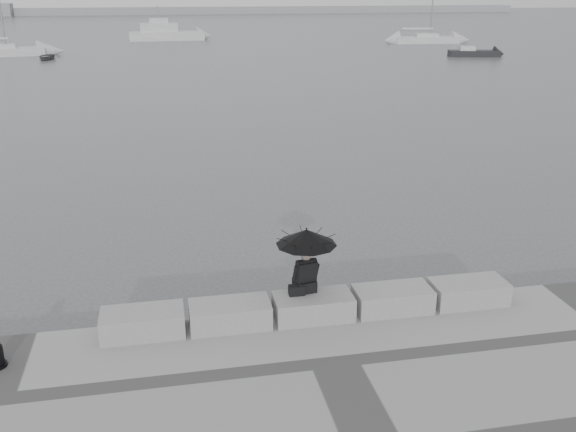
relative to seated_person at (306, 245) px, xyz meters
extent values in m
plane|color=#474A4C|center=(0.10, 0.21, -2.02)|extent=(360.00, 360.00, 0.00)
cube|color=gray|center=(-3.30, -0.24, -1.27)|extent=(1.60, 0.80, 0.50)
cube|color=gray|center=(-1.60, -0.24, -1.27)|extent=(1.60, 0.80, 0.50)
cube|color=gray|center=(0.10, -0.24, -1.27)|extent=(1.60, 0.80, 0.50)
cube|color=gray|center=(1.80, -0.24, -1.27)|extent=(1.60, 0.80, 0.50)
cube|color=gray|center=(3.50, -0.24, -1.27)|extent=(1.60, 0.80, 0.50)
sphere|color=#726056|center=(0.00, 0.02, -0.24)|extent=(0.21, 0.21, 0.21)
cylinder|color=black|center=(0.00, 0.01, -0.17)|extent=(0.02, 0.02, 1.00)
cone|color=black|center=(0.00, 0.01, 0.17)|extent=(1.24, 1.24, 0.32)
sphere|color=black|center=(0.00, 0.01, 0.35)|extent=(0.04, 0.04, 0.04)
cube|color=black|center=(-0.22, -0.13, -0.92)|extent=(0.32, 0.18, 0.21)
cube|color=gray|center=(0.10, 155.21, -1.22)|extent=(180.00, 6.00, 1.60)
cube|color=silver|center=(-18.39, 60.04, -1.67)|extent=(8.79, 3.52, 0.90)
cube|color=silver|center=(-18.39, 60.04, -1.07)|extent=(3.18, 1.99, 0.50)
cube|color=silver|center=(30.22, 65.95, -1.67)|extent=(8.06, 3.30, 0.90)
cube|color=silver|center=(30.22, 65.95, -1.07)|extent=(2.91, 1.91, 0.50)
cylinder|color=gray|center=(30.22, 65.95, -0.42)|extent=(4.39, 0.62, 0.10)
cube|color=silver|center=(-1.33, 76.67, -1.52)|extent=(9.63, 2.93, 1.20)
cube|color=silver|center=(-1.33, 76.67, -0.42)|extent=(4.83, 2.27, 1.20)
cube|color=silver|center=(-1.33, 76.67, 0.48)|extent=(2.42, 1.63, 0.60)
cylinder|color=gray|center=(-1.33, 76.67, 1.58)|extent=(0.08, 0.08, 1.60)
cube|color=black|center=(28.96, 50.51, -1.77)|extent=(5.30, 2.67, 0.70)
cube|color=silver|center=(28.96, 50.51, -1.27)|extent=(1.75, 1.50, 0.50)
imported|color=slate|center=(-13.37, 55.96, -1.76)|extent=(3.28, 1.79, 0.53)
camera|label=1|loc=(-2.67, -11.57, 4.92)|focal=40.00mm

